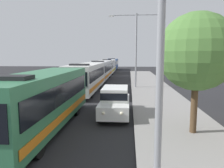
# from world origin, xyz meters

# --- Properties ---
(bus_lead) EXTENTS (2.58, 10.57, 3.21)m
(bus_lead) POSITION_xyz_m (-1.30, 12.15, 1.69)
(bus_lead) COLOR #33724C
(bus_lead) RESTS_ON ground_plane
(bus_second_in_line) EXTENTS (2.58, 11.07, 3.21)m
(bus_second_in_line) POSITION_xyz_m (-1.30, 24.28, 1.69)
(bus_second_in_line) COLOR silver
(bus_second_in_line) RESTS_ON ground_plane
(bus_middle) EXTENTS (2.58, 12.28, 3.21)m
(bus_middle) POSITION_xyz_m (-1.30, 36.45, 1.69)
(bus_middle) COLOR silver
(bus_middle) RESTS_ON ground_plane
(bus_fourth_in_line) EXTENTS (2.58, 11.40, 3.21)m
(bus_fourth_in_line) POSITION_xyz_m (-1.30, 49.40, 1.69)
(bus_fourth_in_line) COLOR silver
(bus_fourth_in_line) RESTS_ON ground_plane
(bus_rear) EXTENTS (2.58, 10.53, 3.21)m
(bus_rear) POSITION_xyz_m (-1.30, 61.62, 1.69)
(bus_rear) COLOR #284C8C
(bus_rear) RESTS_ON ground_plane
(white_suv) EXTENTS (1.86, 4.69, 1.90)m
(white_suv) POSITION_xyz_m (2.40, 15.11, 1.03)
(white_suv) COLOR white
(white_suv) RESTS_ON ground_plane
(streetlamp_near) EXTENTS (5.03, 0.28, 7.71)m
(streetlamp_near) POSITION_xyz_m (4.10, 6.86, 4.85)
(streetlamp_near) COLOR gray
(streetlamp_near) RESTS_ON sidewalk
(streetlamp_mid) EXTENTS (6.49, 0.28, 8.73)m
(streetlamp_mid) POSITION_xyz_m (4.10, 27.46, 5.50)
(streetlamp_mid) COLOR gray
(streetlamp_mid) RESTS_ON sidewalk
(roadside_tree) EXTENTS (3.74, 3.74, 5.86)m
(roadside_tree) POSITION_xyz_m (6.51, 11.88, 4.13)
(roadside_tree) COLOR #4C3823
(roadside_tree) RESTS_ON sidewalk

